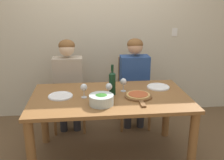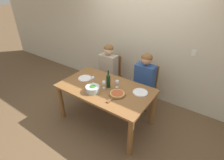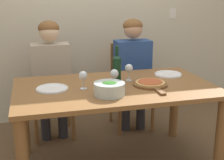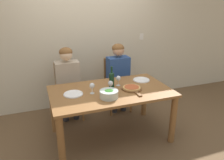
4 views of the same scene
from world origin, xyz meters
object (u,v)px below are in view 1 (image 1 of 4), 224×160
at_px(chair_right, 133,89).
at_px(wine_glass_centre, 109,87).
at_px(wine_glass_left, 84,88).
at_px(person_woman, 68,77).
at_px(wine_bottle, 112,82).
at_px(pizza_on_board, 138,96).
at_px(broccoli_bowl, 101,100).
at_px(wine_glass_right, 123,82).
at_px(chair_left, 69,91).
at_px(dinner_plate_left, 60,96).
at_px(dinner_plate_right, 158,87).
at_px(person_man, 135,75).

xyz_separation_m(chair_right, wine_glass_centre, (-0.42, -0.87, 0.34)).
height_order(wine_glass_left, wine_glass_centre, same).
bearing_deg(chair_right, person_woman, -172.74).
bearing_deg(wine_bottle, pizza_on_board, -24.15).
height_order(person_woman, broccoli_bowl, person_woman).
bearing_deg(person_woman, wine_glass_left, -74.77).
xyz_separation_m(wine_bottle, wine_glass_left, (-0.30, -0.07, -0.03)).
distance_m(person_woman, wine_glass_right, 0.89).
bearing_deg(chair_left, person_woman, -90.00).
bearing_deg(wine_glass_right, dinner_plate_left, -171.96).
height_order(chair_left, chair_right, same).
bearing_deg(chair_right, dinner_plate_left, -138.70).
distance_m(chair_left, wine_glass_right, 1.02).
xyz_separation_m(person_woman, wine_bottle, (0.51, -0.69, 0.13)).
bearing_deg(wine_glass_left, wine_glass_centre, -1.40).
distance_m(dinner_plate_right, wine_glass_right, 0.44).
height_order(wine_bottle, pizza_on_board, wine_bottle).
distance_m(wine_bottle, dinner_plate_right, 0.59).
distance_m(broccoli_bowl, wine_glass_right, 0.44).
bearing_deg(person_woman, broccoli_bowl, -68.77).
bearing_deg(broccoli_bowl, person_woman, 111.23).
bearing_deg(wine_glass_right, chair_left, 131.72).
xyz_separation_m(dinner_plate_right, wine_glass_right, (-0.42, -0.08, 0.10)).
height_order(chair_left, broccoli_bowl, chair_left).
relative_size(broccoli_bowl, dinner_plate_right, 0.93).
height_order(dinner_plate_left, wine_glass_left, wine_glass_left).
relative_size(person_man, broccoli_bowl, 5.16).
relative_size(pizza_on_board, wine_glass_left, 2.84).
relative_size(chair_right, person_woman, 0.77).
relative_size(wine_glass_right, wine_glass_centre, 1.00).
relative_size(chair_right, dinner_plate_left, 3.67).
height_order(person_man, dinner_plate_left, person_man).
relative_size(pizza_on_board, wine_glass_right, 2.84).
bearing_deg(pizza_on_board, person_man, 81.89).
distance_m(chair_left, person_man, 0.92).
height_order(chair_left, wine_bottle, wine_bottle).
relative_size(chair_left, wine_glass_right, 6.31).
bearing_deg(person_man, wine_glass_centre, -118.94).
bearing_deg(pizza_on_board, person_woman, 133.77).
relative_size(broccoli_bowl, pizza_on_board, 0.56).
xyz_separation_m(person_woman, pizza_on_board, (0.77, -0.80, 0.01)).
bearing_deg(chair_right, pizza_on_board, -97.12).
height_order(person_woman, wine_bottle, person_woman).
relative_size(person_man, dinner_plate_left, 4.78).
xyz_separation_m(chair_right, pizza_on_board, (-0.11, -0.92, 0.25)).
height_order(wine_bottle, wine_glass_left, wine_bottle).
relative_size(chair_right, pizza_on_board, 2.22).
height_order(wine_bottle, broccoli_bowl, wine_bottle).
bearing_deg(wine_glass_centre, dinner_plate_right, 21.22).
xyz_separation_m(chair_left, wine_bottle, (0.51, -0.80, 0.37)).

